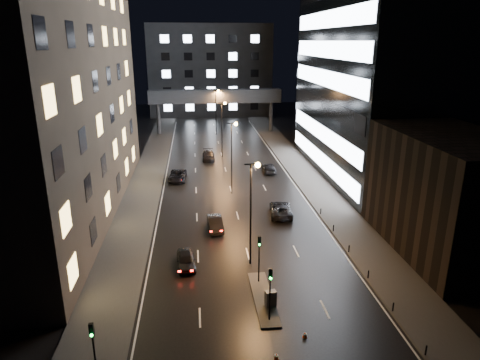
{
  "coord_description": "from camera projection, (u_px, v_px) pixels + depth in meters",
  "views": [
    {
      "loc": [
        -4.92,
        -28.46,
        20.51
      ],
      "look_at": [
        0.5,
        21.82,
        4.0
      ],
      "focal_mm": 32.0,
      "sensor_mm": 36.0,
      "label": 1
    }
  ],
  "objects": [
    {
      "name": "car_away_d",
      "position": [
        209.0,
        156.0,
        77.03
      ],
      "size": [
        2.25,
        5.37,
        1.55
      ],
      "primitive_type": "imported",
      "rotation": [
        0.0,
        0.0,
        -0.01
      ],
      "color": "black",
      "rests_on": "ground"
    },
    {
      "name": "bollard_row",
      "position": [
        358.0,
        261.0,
        40.81
      ],
      "size": [
        0.12,
        25.12,
        0.9
      ],
      "color": "black",
      "rests_on": "ground"
    },
    {
      "name": "traffic_signal_far",
      "position": [
        270.0,
        286.0,
        31.89
      ],
      "size": [
        0.28,
        0.34,
        4.4
      ],
      "color": "black",
      "rests_on": "median_island"
    },
    {
      "name": "car_toward_a",
      "position": [
        281.0,
        209.0,
        52.58
      ],
      "size": [
        3.17,
        5.8,
        1.54
      ],
      "primitive_type": "imported",
      "rotation": [
        0.0,
        0.0,
        3.03
      ],
      "color": "black",
      "rests_on": "ground"
    },
    {
      "name": "median_island",
      "position": [
        263.0,
        298.0,
        35.67
      ],
      "size": [
        1.6,
        8.0,
        0.15
      ],
      "primitive_type": "cube",
      "color": "#383533",
      "rests_on": "ground"
    },
    {
      "name": "building_right_glass",
      "position": [
        394.0,
        27.0,
        63.36
      ],
      "size": [
        20.0,
        36.0,
        45.0
      ],
      "primitive_type": "cube",
      "color": "black",
      "rests_on": "ground"
    },
    {
      "name": "streetlight_mid_a",
      "position": [
        233.0,
        149.0,
        58.23
      ],
      "size": [
        1.45,
        0.5,
        10.15
      ],
      "color": "black",
      "rests_on": "ground"
    },
    {
      "name": "car_away_b",
      "position": [
        215.0,
        223.0,
        48.61
      ],
      "size": [
        1.82,
        4.51,
        1.46
      ],
      "primitive_type": "imported",
      "rotation": [
        0.0,
        0.0,
        0.06
      ],
      "color": "black",
      "rests_on": "ground"
    },
    {
      "name": "traffic_signal_near",
      "position": [
        259.0,
        252.0,
        37.08
      ],
      "size": [
        0.28,
        0.34,
        4.4
      ],
      "color": "black",
      "rests_on": "median_island"
    },
    {
      "name": "sidewalk_right",
      "position": [
        306.0,
        175.0,
        68.1
      ],
      "size": [
        5.0,
        110.0,
        0.15
      ],
      "primitive_type": "cube",
      "color": "#383533",
      "rests_on": "ground"
    },
    {
      "name": "cone_a",
      "position": [
        305.0,
        335.0,
        30.97
      ],
      "size": [
        0.37,
        0.37,
        0.46
      ],
      "primitive_type": "cone",
      "rotation": [
        0.0,
        0.0,
        -0.05
      ],
      "color": "#E53C0C",
      "rests_on": "ground"
    },
    {
      "name": "building_right_low",
      "position": [
        449.0,
        194.0,
        42.45
      ],
      "size": [
        10.0,
        18.0,
        12.0
      ],
      "primitive_type": "cube",
      "color": "black",
      "rests_on": "ground"
    },
    {
      "name": "ground",
      "position": [
        225.0,
        169.0,
        71.57
      ],
      "size": [
        160.0,
        160.0,
        0.0
      ],
      "primitive_type": "plane",
      "color": "black",
      "rests_on": "ground"
    },
    {
      "name": "traffic_signal_corner",
      "position": [
        93.0,
        344.0,
        26.01
      ],
      "size": [
        0.28,
        0.34,
        4.4
      ],
      "color": "black",
      "rests_on": "ground"
    },
    {
      "name": "building_left",
      "position": [
        34.0,
        45.0,
        47.95
      ],
      "size": [
        15.0,
        48.0,
        40.0
      ],
      "primitive_type": "cube",
      "color": "#2D2319",
      "rests_on": "ground"
    },
    {
      "name": "sidewalk_left",
      "position": [
        147.0,
        181.0,
        65.55
      ],
      "size": [
        5.0,
        110.0,
        0.15
      ],
      "primitive_type": "cube",
      "color": "#383533",
      "rests_on": "ground"
    },
    {
      "name": "car_away_c",
      "position": [
        178.0,
        176.0,
        65.68
      ],
      "size": [
        2.9,
        5.6,
        1.51
      ],
      "primitive_type": "imported",
      "rotation": [
        0.0,
        0.0,
        -0.07
      ],
      "color": "black",
      "rests_on": "ground"
    },
    {
      "name": "skybridge",
      "position": [
        215.0,
        97.0,
        97.34
      ],
      "size": [
        30.0,
        3.0,
        10.0
      ],
      "color": "#333335",
      "rests_on": "ground"
    },
    {
      "name": "utility_cabinet",
      "position": [
        271.0,
        298.0,
        34.29
      ],
      "size": [
        0.94,
        0.68,
        1.34
      ],
      "primitive_type": "cube",
      "rotation": [
        0.0,
        0.0,
        0.19
      ],
      "color": "#4B4C4E",
      "rests_on": "median_island"
    },
    {
      "name": "car_away_a",
      "position": [
        186.0,
        260.0,
        40.55
      ],
      "size": [
        2.05,
        4.3,
        1.42
      ],
      "primitive_type": "imported",
      "rotation": [
        0.0,
        0.0,
        0.09
      ],
      "color": "black",
      "rests_on": "ground"
    },
    {
      "name": "streetlight_far",
      "position": [
        217.0,
        106.0,
        96.04
      ],
      "size": [
        1.45,
        0.5,
        10.15
      ],
      "color": "black",
      "rests_on": "ground"
    },
    {
      "name": "streetlight_near",
      "position": [
        252.0,
        201.0,
        39.33
      ],
      "size": [
        1.45,
        0.5,
        10.15
      ],
      "color": "black",
      "rests_on": "ground"
    },
    {
      "name": "car_toward_b",
      "position": [
        269.0,
        168.0,
        69.92
      ],
      "size": [
        2.11,
        4.9,
        1.41
      ],
      "primitive_type": "imported",
      "rotation": [
        0.0,
        0.0,
        3.11
      ],
      "color": "black",
      "rests_on": "ground"
    },
    {
      "name": "building_far",
      "position": [
        210.0,
        70.0,
        122.51
      ],
      "size": [
        34.0,
        14.0,
        25.0
      ],
      "primitive_type": "cube",
      "color": "#333335",
      "rests_on": "ground"
    },
    {
      "name": "streetlight_mid_b",
      "position": [
        223.0,
        122.0,
        77.13
      ],
      "size": [
        1.45,
        0.5,
        10.15
      ],
      "color": "black",
      "rests_on": "ground"
    },
    {
      "name": "cone_b",
      "position": [
        276.0,
        356.0,
        28.84
      ],
      "size": [
        0.35,
        0.35,
        0.48
      ],
      "primitive_type": "cone",
      "rotation": [
        0.0,
        0.0,
        0.07
      ],
      "color": "#F7480D",
      "rests_on": "ground"
    }
  ]
}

